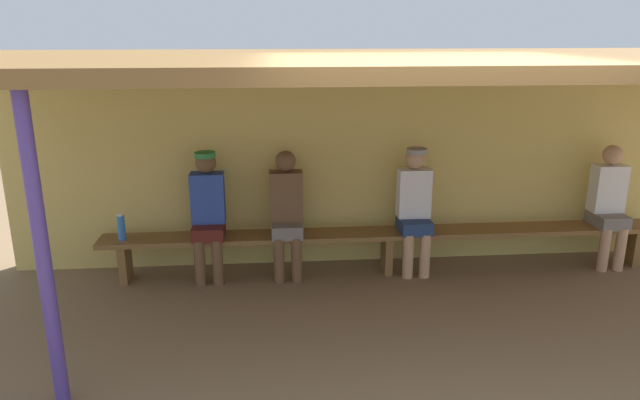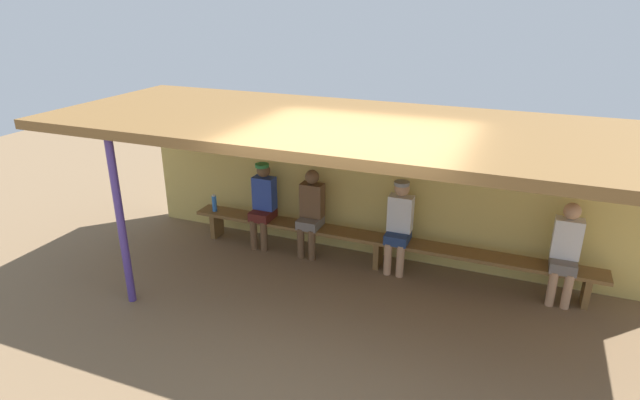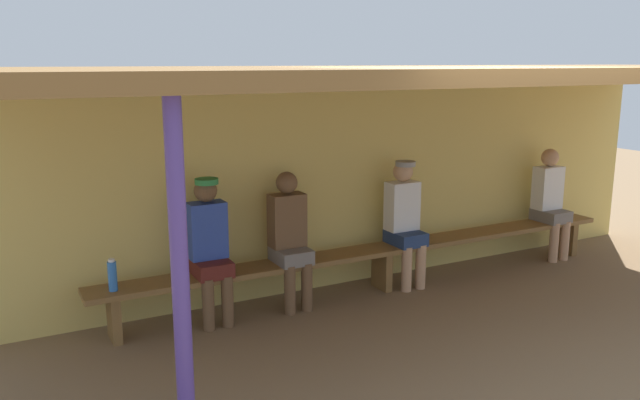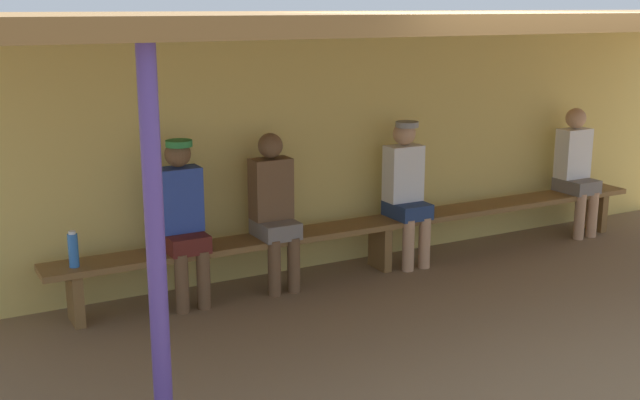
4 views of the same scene
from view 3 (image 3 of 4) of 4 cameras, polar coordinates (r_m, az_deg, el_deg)
ground_plane at (r=5.80m, az=14.08°, el=-12.27°), size 24.00×24.00×0.00m
back_wall at (r=7.01m, az=3.63°, el=1.78°), size 8.00×0.20×2.20m
dugout_roof at (r=5.82m, az=10.59°, el=10.96°), size 8.00×2.80×0.12m
support_post at (r=3.67m, az=-12.21°, el=-8.30°), size 0.10×0.10×2.20m
bench at (r=6.81m, az=5.53°, el=-4.75°), size 6.00×0.36×0.46m
player_shirtless_tan at (r=6.21m, az=-2.70°, el=-3.08°), size 0.34×0.42×1.34m
player_in_white at (r=5.92m, az=-9.77°, el=-3.84°), size 0.34×0.42×1.34m
player_with_sunglasses at (r=8.28m, az=19.76°, el=0.08°), size 0.34×0.42×1.34m
player_in_blue at (r=6.87m, az=7.53°, el=-1.53°), size 0.34×0.42×1.34m
water_bottle_green at (r=5.74m, az=-17.93°, el=-6.39°), size 0.08×0.08×0.28m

